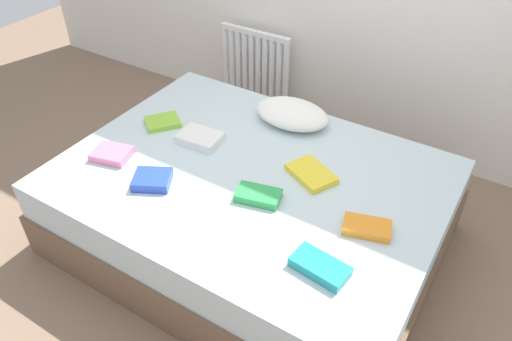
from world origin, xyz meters
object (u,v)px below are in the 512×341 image
object	(u,v)px
textbook_yellow	(311,174)
textbook_white	(200,138)
pillow	(292,114)
textbook_teal	(320,267)
textbook_lime	(162,122)
textbook_green	(258,196)
textbook_orange	(367,227)
radiator	(255,67)
textbook_pink	(112,154)
bed	(251,208)
textbook_blue	(152,180)

from	to	relation	value
textbook_yellow	textbook_white	bearing A→B (deg)	-149.53
pillow	textbook_white	xyz separation A→B (m)	(-0.34, -0.45, -0.04)
textbook_white	textbook_teal	bearing A→B (deg)	-30.57
pillow	textbook_lime	xyz separation A→B (m)	(-0.64, -0.43, -0.04)
textbook_green	textbook_teal	xyz separation A→B (m)	(0.45, -0.25, 0.00)
textbook_teal	textbook_orange	bearing A→B (deg)	83.21
pillow	textbook_orange	xyz separation A→B (m)	(0.73, -0.62, -0.04)
radiator	pillow	bearing A→B (deg)	-44.46
pillow	textbook_orange	distance (m)	0.95
radiator	textbook_pink	world-z (taller)	radiator
textbook_white	bed	bearing A→B (deg)	-16.75
textbook_yellow	textbook_lime	bearing A→B (deg)	-152.29
textbook_blue	textbook_yellow	distance (m)	0.81
pillow	textbook_lime	size ratio (longest dim) A/B	2.34
textbook_green	textbook_teal	bearing A→B (deg)	-42.36
textbook_orange	textbook_lime	world-z (taller)	textbook_orange
pillow	textbook_green	size ratio (longest dim) A/B	2.08
radiator	textbook_teal	size ratio (longest dim) A/B	2.40
bed	pillow	size ratio (longest dim) A/B	4.41
radiator	textbook_green	xyz separation A→B (m)	(0.87, -1.36, 0.12)
bed	textbook_green	distance (m)	0.35
textbook_green	textbook_blue	size ratio (longest dim) A/B	1.18
radiator	textbook_yellow	distance (m)	1.47
bed	textbook_yellow	xyz separation A→B (m)	(0.28, 0.14, 0.27)
radiator	textbook_teal	world-z (taller)	radiator
textbook_pink	textbook_teal	bearing A→B (deg)	-19.42
radiator	pillow	size ratio (longest dim) A/B	1.29
textbook_green	textbook_lime	xyz separation A→B (m)	(-0.84, 0.27, -0.01)
textbook_blue	textbook_orange	world-z (taller)	textbook_blue
textbook_orange	textbook_yellow	bearing A→B (deg)	134.57
radiator	pillow	distance (m)	0.96
textbook_green	pillow	bearing A→B (deg)	91.71
textbook_pink	textbook_teal	xyz separation A→B (m)	(1.31, -0.12, 0.00)
pillow	textbook_white	distance (m)	0.57
pillow	textbook_orange	world-z (taller)	pillow
textbook_blue	bed	bearing A→B (deg)	14.15
textbook_green	textbook_pink	size ratio (longest dim) A/B	1.09
pillow	textbook_yellow	distance (m)	0.52
textbook_pink	textbook_green	bearing A→B (deg)	-5.66
pillow	textbook_blue	size ratio (longest dim) A/B	2.45
textbook_blue	textbook_yellow	xyz separation A→B (m)	(0.66, 0.48, -0.01)
radiator	textbook_green	distance (m)	1.61
textbook_orange	textbook_lime	bearing A→B (deg)	155.77
radiator	textbook_green	world-z (taller)	radiator
textbook_yellow	textbook_lime	world-z (taller)	textbook_yellow
radiator	textbook_white	world-z (taller)	radiator
textbook_white	textbook_lime	bearing A→B (deg)	171.17
pillow	radiator	bearing A→B (deg)	135.54
textbook_yellow	pillow	bearing A→B (deg)	155.91
radiator	textbook_blue	size ratio (longest dim) A/B	3.16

